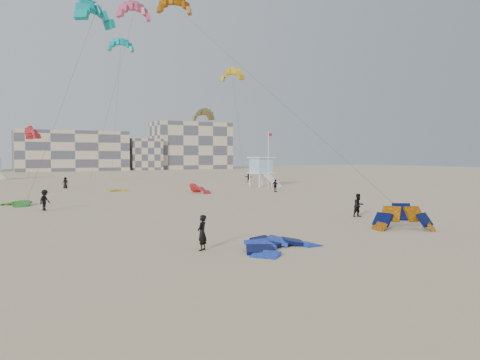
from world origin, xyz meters
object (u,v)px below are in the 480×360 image
kite_ground_blue (281,249)px  kitesurfer_main (202,233)px  lifeguard_tower_near (261,172)px  kite_ground_orange (404,230)px

kite_ground_blue → kitesurfer_main: kitesurfer_main is taller
kite_ground_blue → kitesurfer_main: size_ratio=2.48×
lifeguard_tower_near → kite_ground_blue: bearing=-126.6°
kite_ground_blue → kite_ground_orange: 10.20m
kite_ground_orange → lifeguard_tower_near: bearing=103.6°
kite_ground_orange → kitesurfer_main: 13.67m
kitesurfer_main → kite_ground_orange: bearing=137.9°
kite_ground_blue → lifeguard_tower_near: bearing=39.3°
kitesurfer_main → lifeguard_tower_near: bearing=-165.7°
kite_ground_blue → kite_ground_orange: size_ratio=1.13×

